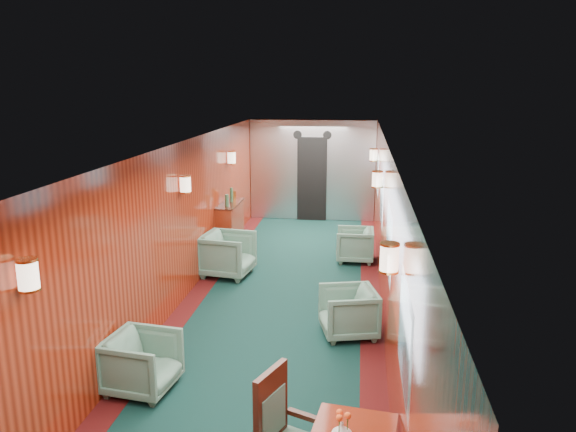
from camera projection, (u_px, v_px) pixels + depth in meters
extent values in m
plane|color=#0C2D28|center=(275.00, 317.00, 7.96)|extent=(12.00, 12.00, 0.00)
cube|color=silver|center=(274.00, 152.00, 7.42)|extent=(3.00, 12.00, 0.10)
cube|color=silver|center=(274.00, 151.00, 7.41)|extent=(1.20, 12.00, 0.06)
cube|color=maroon|center=(313.00, 170.00, 13.47)|extent=(3.00, 0.10, 2.40)
cube|color=maroon|center=(169.00, 232.00, 7.87)|extent=(0.10, 12.00, 2.40)
cube|color=maroon|center=(386.00, 240.00, 7.50)|extent=(0.10, 12.00, 2.40)
cube|color=#3E0C0C|center=(183.00, 312.00, 8.13)|extent=(0.30, 12.00, 0.01)
cube|color=#3E0C0C|center=(371.00, 322.00, 7.79)|extent=(0.30, 12.00, 0.01)
cube|color=silver|center=(312.00, 170.00, 13.39)|extent=(2.98, 0.12, 2.38)
cube|color=black|center=(312.00, 179.00, 13.36)|extent=(0.70, 0.06, 2.00)
cylinder|color=black|center=(298.00, 135.00, 13.17)|extent=(0.20, 0.04, 0.20)
cylinder|color=black|center=(327.00, 135.00, 13.09)|extent=(0.20, 0.04, 0.20)
cube|color=silver|center=(405.00, 338.00, 4.06)|extent=(0.02, 1.10, 0.80)
cube|color=#456567|center=(404.00, 337.00, 4.06)|extent=(0.01, 0.96, 0.66)
cube|color=silver|center=(389.00, 242.00, 6.48)|extent=(0.02, 1.10, 0.80)
cube|color=#456567|center=(388.00, 242.00, 6.48)|extent=(0.01, 0.96, 0.66)
cube|color=silver|center=(382.00, 199.00, 8.89)|extent=(0.02, 1.10, 0.80)
cube|color=#456567|center=(381.00, 199.00, 8.89)|extent=(0.01, 0.96, 0.66)
cube|color=silver|center=(378.00, 174.00, 11.30)|extent=(0.02, 1.10, 0.80)
cube|color=#456567|center=(377.00, 174.00, 11.30)|extent=(0.01, 0.96, 0.66)
cylinder|color=beige|center=(28.00, 275.00, 4.34)|extent=(0.16, 0.16, 0.24)
cylinder|color=gold|center=(30.00, 289.00, 4.37)|extent=(0.17, 0.17, 0.02)
cylinder|color=beige|center=(389.00, 258.00, 4.77)|extent=(0.16, 0.16, 0.24)
cylinder|color=gold|center=(389.00, 271.00, 4.79)|extent=(0.17, 0.17, 0.02)
cylinder|color=beige|center=(185.00, 184.00, 8.20)|extent=(0.16, 0.16, 0.24)
cylinder|color=gold|center=(186.00, 192.00, 8.23)|extent=(0.17, 0.17, 0.02)
cylinder|color=beige|center=(377.00, 179.00, 8.62)|extent=(0.16, 0.16, 0.24)
cylinder|color=gold|center=(377.00, 187.00, 8.65)|extent=(0.17, 0.17, 0.02)
cylinder|color=beige|center=(232.00, 158.00, 11.10)|extent=(0.16, 0.16, 0.24)
cylinder|color=gold|center=(232.00, 164.00, 11.12)|extent=(0.17, 0.17, 0.02)
cylinder|color=beige|center=(374.00, 155.00, 11.52)|extent=(0.16, 0.16, 0.24)
cylinder|color=gold|center=(373.00, 161.00, 11.55)|extent=(0.17, 0.17, 0.02)
cube|color=#38150C|center=(271.00, 406.00, 4.36)|extent=(0.21, 0.42, 0.62)
cube|color=#214D41|center=(274.00, 414.00, 4.36)|extent=(0.14, 0.31, 0.37)
cube|color=#38150C|center=(312.00, 418.00, 4.48)|extent=(0.42, 0.21, 0.04)
cube|color=maroon|center=(230.00, 228.00, 10.87)|extent=(0.33, 1.09, 0.98)
cube|color=#38150C|center=(230.00, 204.00, 10.76)|extent=(0.35, 1.11, 0.02)
cylinder|color=#2B5738|center=(227.00, 200.00, 10.47)|extent=(0.07, 0.07, 0.22)
cylinder|color=#2B5738|center=(231.00, 195.00, 10.83)|extent=(0.06, 0.06, 0.28)
cylinder|color=gold|center=(234.00, 195.00, 11.05)|extent=(0.08, 0.08, 0.18)
imported|color=silver|center=(342.00, 432.00, 4.12)|extent=(0.19, 0.19, 0.16)
imported|color=#214D41|center=(142.00, 363.00, 6.02)|extent=(0.79, 0.77, 0.64)
imported|color=#214D41|center=(228.00, 254.00, 9.62)|extent=(0.93, 0.91, 0.75)
imported|color=#214D41|center=(348.00, 312.00, 7.34)|extent=(0.85, 0.84, 0.64)
imported|color=#214D41|center=(355.00, 245.00, 10.41)|extent=(0.69, 0.67, 0.62)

